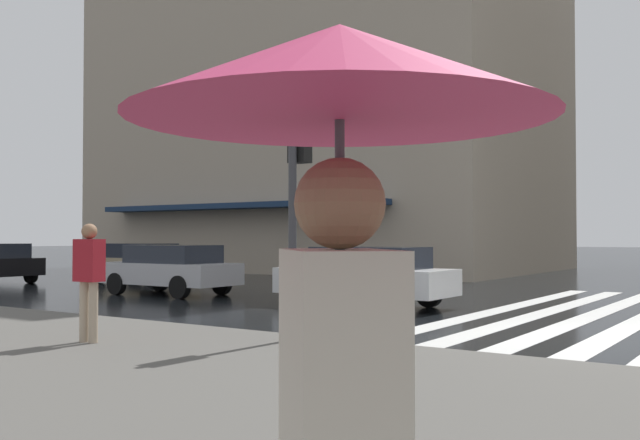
# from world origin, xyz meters

# --- Properties ---
(ground_plane) EXTENTS (220.00, 220.00, 0.00)m
(ground_plane) POSITION_xyz_m (0.00, 0.00, 0.00)
(ground_plane) COLOR black
(haussmann_block_mid) EXTENTS (15.46, 22.02, 22.10)m
(haussmann_block_mid) POSITION_xyz_m (19.62, 18.20, 10.82)
(haussmann_block_mid) COLOR tan
(haussmann_block_mid) RESTS_ON ground_plane
(traffic_signal_post) EXTENTS (0.44, 0.30, 3.43)m
(traffic_signal_post) POSITION_xyz_m (-3.42, 3.48, 2.63)
(traffic_signal_post) COLOR #333338
(traffic_signal_post) RESTS_ON sidewalk_pavement
(car_silver) EXTENTS (1.85, 4.10, 1.41)m
(car_silver) POSITION_xyz_m (2.50, 12.22, 0.76)
(car_silver) COLOR #B7B7BC
(car_silver) RESTS_ON ground_plane
(car_champagne) EXTENTS (1.85, 4.10, 1.41)m
(car_champagne) POSITION_xyz_m (5.50, 16.82, 0.76)
(car_champagne) COLOR tan
(car_champagne) RESTS_ON ground_plane
(car_white) EXTENTS (1.85, 4.10, 1.41)m
(car_white) POSITION_xyz_m (2.50, 5.78, 0.76)
(car_white) COLOR silver
(car_white) RESTS_ON ground_plane
(pedestrian_in_red_jacket) EXTENTS (0.28, 0.42, 1.68)m
(pedestrian_in_red_jacket) POSITION_xyz_m (-5.34, 5.73, 1.14)
(pedestrian_in_red_jacket) COLOR maroon
(pedestrian_in_red_jacket) RESTS_ON sidewalk_pavement
(pedestrian_far_down_pavement) EXTENTS (1.03, 1.03, 2.00)m
(pedestrian_far_down_pavement) POSITION_xyz_m (-10.43, -1.73, 1.78)
(pedestrian_far_down_pavement) COLOR beige
(pedestrian_far_down_pavement) RESTS_ON sidewalk_pavement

